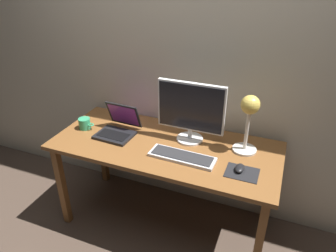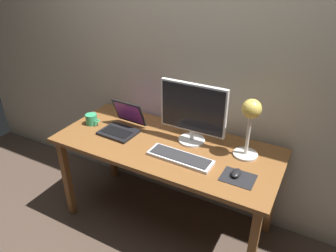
% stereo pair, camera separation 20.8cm
% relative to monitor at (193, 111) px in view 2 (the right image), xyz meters
% --- Properties ---
extents(ground_plane, '(4.80, 4.80, 0.00)m').
position_rel_monitor_xyz_m(ground_plane, '(-0.14, -0.12, -0.98)').
color(ground_plane, '#47382D').
rests_on(ground_plane, ground).
extents(back_wall, '(4.80, 0.06, 2.60)m').
position_rel_monitor_xyz_m(back_wall, '(-0.14, 0.28, 0.32)').
color(back_wall, '#B2A893').
rests_on(back_wall, ground).
extents(desk, '(1.60, 0.70, 0.74)m').
position_rel_monitor_xyz_m(desk, '(-0.14, -0.12, -0.32)').
color(desk, brown).
rests_on(desk, ground).
extents(monitor, '(0.48, 0.19, 0.44)m').
position_rel_monitor_xyz_m(monitor, '(0.00, 0.00, 0.00)').
color(monitor, silver).
rests_on(monitor, desk).
extents(keyboard_main, '(0.44, 0.15, 0.03)m').
position_rel_monitor_xyz_m(keyboard_main, '(0.03, -0.24, -0.23)').
color(keyboard_main, silver).
rests_on(keyboard_main, desk).
extents(laptop, '(0.28, 0.29, 0.22)m').
position_rel_monitor_xyz_m(laptop, '(-0.52, -0.10, -0.18)').
color(laptop, black).
rests_on(laptop, desk).
extents(desk_lamp, '(0.16, 0.16, 0.41)m').
position_rel_monitor_xyz_m(desk_lamp, '(0.39, 0.01, 0.04)').
color(desk_lamp, beige).
rests_on(desk_lamp, desk).
extents(mousepad, '(0.20, 0.16, 0.00)m').
position_rel_monitor_xyz_m(mousepad, '(0.42, -0.26, -0.24)').
color(mousepad, black).
rests_on(mousepad, desk).
extents(mouse, '(0.06, 0.10, 0.03)m').
position_rel_monitor_xyz_m(mouse, '(0.40, -0.24, -0.22)').
color(mouse, black).
rests_on(mouse, mousepad).
extents(coffee_mug, '(0.12, 0.09, 0.08)m').
position_rel_monitor_xyz_m(coffee_mug, '(-0.80, -0.14, -0.20)').
color(coffee_mug, '#339966').
rests_on(coffee_mug, desk).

